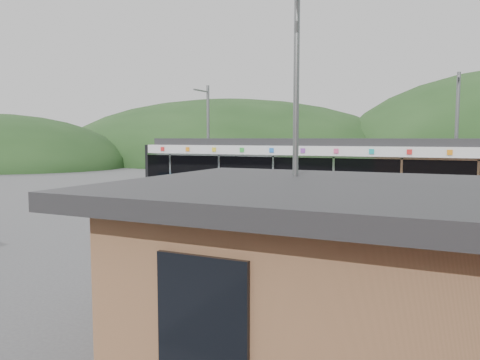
% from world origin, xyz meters
% --- Properties ---
extents(ground, '(120.00, 120.00, 0.00)m').
position_xyz_m(ground, '(0.00, 0.00, 0.00)').
color(ground, '#4C4C4F').
rests_on(ground, ground).
extents(hills, '(146.00, 149.00, 26.00)m').
position_xyz_m(hills, '(6.19, 5.29, 0.00)').
color(hills, '#1E3D19').
rests_on(hills, ground).
extents(platform, '(26.00, 3.20, 0.30)m').
position_xyz_m(platform, '(0.00, 3.30, 0.15)').
color(platform, '#9E9E99').
rests_on(platform, ground).
extents(yellow_line, '(26.00, 0.10, 0.01)m').
position_xyz_m(yellow_line, '(0.00, 2.00, 0.30)').
color(yellow_line, yellow).
rests_on(yellow_line, platform).
extents(train, '(20.44, 3.01, 3.74)m').
position_xyz_m(train, '(1.41, 6.00, 2.06)').
color(train, black).
rests_on(train, ground).
extents(catenary_mast_west, '(0.18, 1.80, 7.00)m').
position_xyz_m(catenary_mast_west, '(-7.00, 8.56, 3.65)').
color(catenary_mast_west, slate).
rests_on(catenary_mast_west, ground).
extents(catenary_mast_east, '(0.18, 1.80, 7.00)m').
position_xyz_m(catenary_mast_east, '(7.00, 8.56, 3.65)').
color(catenary_mast_east, slate).
rests_on(catenary_mast_east, ground).
extents(station_shelter, '(9.20, 6.20, 3.00)m').
position_xyz_m(station_shelter, '(6.00, -9.01, 1.55)').
color(station_shelter, brown).
rests_on(station_shelter, ground).
extents(lamp_post, '(0.40, 1.21, 6.81)m').
position_xyz_m(lamp_post, '(4.07, -7.88, 4.04)').
color(lamp_post, slate).
rests_on(lamp_post, ground).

